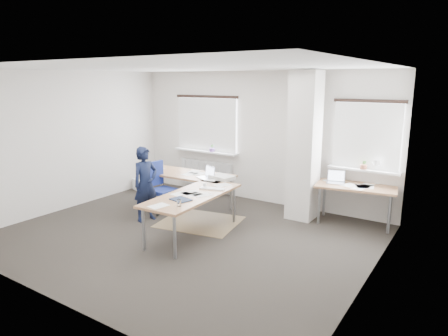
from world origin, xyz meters
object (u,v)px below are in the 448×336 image
Objects in this scene: desk_main at (191,185)px; desk_side at (356,188)px; task_chair at (162,198)px; person at (146,184)px.

desk_side is at bearing 26.96° from desk_main.
desk_side is at bearing 28.85° from task_chair.
desk_main is 2.57× the size of task_chair.
desk_side is 3.88m from person.
desk_side is 3.72m from task_chair.
desk_main is 3.03m from desk_side.
person reaches higher than desk_side.
desk_main is at bearing -159.21° from desk_side.
desk_side is 1.46× the size of task_chair.
desk_main is 1.86× the size of person.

